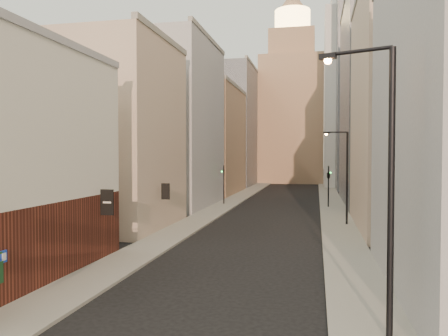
# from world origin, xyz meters

# --- Properties ---
(sidewalk_left) EXTENTS (3.00, 140.00, 0.15)m
(sidewalk_left) POSITION_xyz_m (-6.50, 55.00, 0.07)
(sidewalk_left) COLOR gray
(sidewalk_left) RESTS_ON ground
(sidewalk_right) EXTENTS (3.00, 140.00, 0.15)m
(sidewalk_right) POSITION_xyz_m (6.50, 55.00, 0.07)
(sidewalk_right) COLOR gray
(sidewalk_right) RESTS_ON ground
(left_bldg_beige) EXTENTS (8.00, 12.00, 16.00)m
(left_bldg_beige) POSITION_xyz_m (-12.00, 26.00, 8.00)
(left_bldg_beige) COLOR #C1A791
(left_bldg_beige) RESTS_ON ground
(left_bldg_grey) EXTENTS (8.00, 16.00, 20.00)m
(left_bldg_grey) POSITION_xyz_m (-12.00, 42.00, 10.00)
(left_bldg_grey) COLOR #9C9DA2
(left_bldg_grey) RESTS_ON ground
(left_bldg_tan) EXTENTS (8.00, 18.00, 17.00)m
(left_bldg_tan) POSITION_xyz_m (-12.00, 60.00, 8.50)
(left_bldg_tan) COLOR tan
(left_bldg_tan) RESTS_ON ground
(left_bldg_wingrid) EXTENTS (8.00, 20.00, 24.00)m
(left_bldg_wingrid) POSITION_xyz_m (-12.00, 80.00, 12.00)
(left_bldg_wingrid) COLOR gray
(left_bldg_wingrid) RESTS_ON ground
(right_bldg_beige) EXTENTS (8.00, 16.00, 20.00)m
(right_bldg_beige) POSITION_xyz_m (12.00, 30.00, 10.00)
(right_bldg_beige) COLOR #C1A791
(right_bldg_beige) RESTS_ON ground
(right_bldg_wingrid) EXTENTS (8.00, 20.00, 26.00)m
(right_bldg_wingrid) POSITION_xyz_m (12.00, 50.00, 13.00)
(right_bldg_wingrid) COLOR gray
(right_bldg_wingrid) RESTS_ON ground
(highrise) EXTENTS (21.00, 23.00, 51.20)m
(highrise) POSITION_xyz_m (18.00, 78.00, 25.66)
(highrise) COLOR gray
(highrise) RESTS_ON ground
(clock_tower) EXTENTS (14.00, 14.00, 44.90)m
(clock_tower) POSITION_xyz_m (-1.00, 92.00, 17.63)
(clock_tower) COLOR tan
(clock_tower) RESTS_ON ground
(white_tower) EXTENTS (8.00, 8.00, 41.50)m
(white_tower) POSITION_xyz_m (10.00, 78.00, 18.61)
(white_tower) COLOR silver
(white_tower) RESTS_ON ground
(streetlamp_near) EXTENTS (2.52, 1.06, 10.02)m
(streetlamp_near) POSITION_xyz_m (6.77, 6.32, 5.72)
(streetlamp_near) COLOR black
(streetlamp_near) RESTS_ON ground
(streetlamp_mid) EXTENTS (2.20, 0.47, 8.40)m
(streetlamp_mid) POSITION_xyz_m (7.02, 30.97, 4.80)
(streetlamp_mid) COLOR black
(streetlamp_mid) RESTS_ON ground
(traffic_light_left) EXTENTS (0.57, 0.49, 5.00)m
(traffic_light_left) POSITION_xyz_m (-6.86, 44.48, 3.68)
(traffic_light_left) COLOR black
(traffic_light_left) RESTS_ON ground
(traffic_light_right) EXTENTS (0.67, 0.67, 5.00)m
(traffic_light_right) POSITION_xyz_m (5.97, 43.86, 3.87)
(traffic_light_right) COLOR black
(traffic_light_right) RESTS_ON ground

